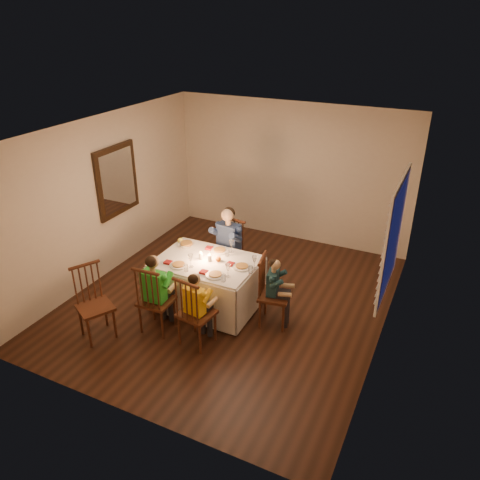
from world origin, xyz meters
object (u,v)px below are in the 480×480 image
at_px(chair_end, 273,322).
at_px(chair_near_left, 159,329).
at_px(child_yellow, 198,342).
at_px(dining_table, 207,274).
at_px(serving_bowl, 187,245).
at_px(chair_adult, 228,280).
at_px(chair_extra, 100,336).
at_px(adult, 228,280).
at_px(child_teal, 273,322).
at_px(chair_near_right, 198,342).
at_px(child_green, 159,329).

bearing_deg(chair_end, chair_near_left, 110.79).
distance_m(chair_end, child_yellow, 1.13).
relative_size(dining_table, serving_bowl, 6.27).
height_order(chair_adult, chair_extra, chair_extra).
bearing_deg(adult, chair_adult, -82.65).
distance_m(chair_adult, child_teal, 1.34).
xyz_separation_m(chair_extra, serving_bowl, (0.48, 1.55, 0.79)).
height_order(child_yellow, serving_bowl, serving_bowl).
bearing_deg(serving_bowl, child_yellow, -53.59).
height_order(chair_near_left, chair_end, same).
distance_m(chair_near_left, chair_end, 1.62).
relative_size(chair_end, child_teal, 1.02).
height_order(adult, child_yellow, adult).
distance_m(dining_table, chair_near_right, 1.04).
bearing_deg(child_teal, serving_bowl, 71.22).
bearing_deg(child_green, serving_bowl, -84.28).
distance_m(chair_extra, child_green, 0.80).
relative_size(chair_adult, chair_near_left, 1.00).
height_order(dining_table, chair_adult, dining_table).
height_order(dining_table, chair_extra, dining_table).
bearing_deg(adult, dining_table, -78.86).
xyz_separation_m(chair_adult, chair_near_right, (0.36, -1.60, 0.00)).
relative_size(dining_table, adult, 1.15).
bearing_deg(serving_bowl, chair_near_right, -53.59).
bearing_deg(chair_near_right, serving_bowl, -45.95).
height_order(chair_adult, chair_near_left, same).
xyz_separation_m(chair_extra, adult, (0.92, 2.07, 0.00)).
bearing_deg(chair_near_left, chair_extra, 34.24).
distance_m(chair_end, serving_bowl, 1.76).
xyz_separation_m(child_yellow, child_teal, (0.75, 0.85, 0.00)).
relative_size(child_green, serving_bowl, 4.96).
bearing_deg(dining_table, chair_adult, 93.59).
relative_size(chair_extra, serving_bowl, 4.46).
bearing_deg(dining_table, child_teal, 0.71).
bearing_deg(child_yellow, dining_table, -62.05).
bearing_deg(chair_near_left, dining_table, -115.01).
height_order(dining_table, child_yellow, dining_table).
bearing_deg(child_green, adult, -102.82).
relative_size(child_green, child_teal, 1.14).
relative_size(chair_near_right, adult, 0.82).
distance_m(dining_table, serving_bowl, 0.61).
height_order(chair_extra, child_yellow, child_yellow).
xyz_separation_m(chair_near_right, adult, (-0.36, 1.60, 0.00)).
bearing_deg(child_green, child_yellow, 175.93).
bearing_deg(chair_end, child_green, 110.79).
xyz_separation_m(chair_near_left, child_teal, (1.39, 0.83, 0.00)).
xyz_separation_m(chair_near_left, chair_extra, (-0.64, -0.48, 0.00)).
height_order(chair_near_right, child_green, child_green).
height_order(dining_table, adult, dining_table).
bearing_deg(dining_table, chair_extra, -127.12).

